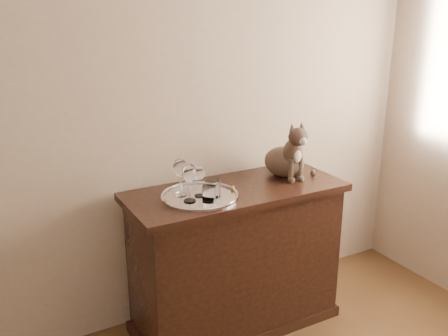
% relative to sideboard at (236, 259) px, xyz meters
% --- Properties ---
extents(wall_back, '(4.00, 0.10, 2.70)m').
position_rel_sideboard_xyz_m(wall_back, '(-0.60, 0.31, 0.93)').
color(wall_back, tan).
rests_on(wall_back, ground).
extents(sideboard, '(1.20, 0.50, 0.85)m').
position_rel_sideboard_xyz_m(sideboard, '(0.00, 0.00, 0.00)').
color(sideboard, black).
rests_on(sideboard, ground).
extents(tray, '(0.40, 0.40, 0.01)m').
position_rel_sideboard_xyz_m(tray, '(-0.23, -0.03, 0.43)').
color(tray, silver).
rests_on(tray, sideboard).
extents(wine_glass_a, '(0.07, 0.07, 0.20)m').
position_rel_sideboard_xyz_m(wine_glass_a, '(-0.31, 0.04, 0.53)').
color(wine_glass_a, silver).
rests_on(wine_glass_a, tray).
extents(wine_glass_c, '(0.07, 0.07, 0.20)m').
position_rel_sideboard_xyz_m(wine_glass_c, '(-0.31, -0.07, 0.53)').
color(wine_glass_c, white).
rests_on(wine_glass_c, tray).
extents(wine_glass_d, '(0.06, 0.06, 0.17)m').
position_rel_sideboard_xyz_m(wine_glass_d, '(-0.23, -0.03, 0.52)').
color(wine_glass_d, white).
rests_on(wine_glass_d, tray).
extents(tumbler_a, '(0.08, 0.08, 0.09)m').
position_rel_sideboard_xyz_m(tumbler_a, '(-0.18, -0.07, 0.48)').
color(tumbler_a, white).
rests_on(tumbler_a, tray).
extents(tumbler_b, '(0.07, 0.07, 0.08)m').
position_rel_sideboard_xyz_m(tumbler_b, '(-0.22, -0.12, 0.47)').
color(tumbler_b, silver).
rests_on(tumbler_b, tray).
extents(cat, '(0.35, 0.32, 0.33)m').
position_rel_sideboard_xyz_m(cat, '(0.35, 0.06, 0.59)').
color(cat, '#4B392D').
rests_on(cat, sideboard).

